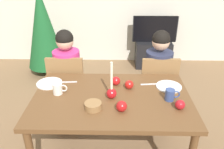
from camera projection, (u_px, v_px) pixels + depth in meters
The scene contains 20 objects.
dining_table at pixel (112, 105), 2.09m from camera, with size 1.40×0.90×0.75m.
chair_left at pixel (68, 85), 2.71m from camera, with size 0.40×0.40×0.90m.
chair_right at pixel (157, 86), 2.69m from camera, with size 0.40×0.40×0.90m.
person_left_child at pixel (68, 80), 2.71m from camera, with size 0.30×0.30×1.17m.
person_right_child at pixel (157, 81), 2.69m from camera, with size 0.30×0.30×1.17m.
tv_stand at pixel (153, 54), 4.32m from camera, with size 0.64×0.40×0.48m, color black.
tv at pixel (155, 29), 4.10m from camera, with size 0.79×0.05×0.46m.
christmas_tree at pixel (43, 28), 3.81m from camera, with size 0.64×0.64×1.55m.
candle_centerpiece at pixel (111, 91), 2.00m from camera, with size 0.09×0.09×0.34m.
plate_left at pixel (49, 83), 2.26m from camera, with size 0.25×0.25×0.01m, color white.
plate_right at pixel (169, 86), 2.20m from camera, with size 0.24×0.24×0.01m, color silver.
mug_left at pixel (58, 89), 2.08m from camera, with size 0.13×0.09×0.10m.
mug_right at pixel (170, 95), 1.98m from camera, with size 0.13×0.08×0.10m.
fork_left at pixel (68, 82), 2.28m from camera, with size 0.18×0.01×0.01m, color silver.
fork_right at pixel (150, 84), 2.24m from camera, with size 0.18×0.01×0.01m, color silver.
bowl_walnuts at pixel (93, 106), 1.88m from camera, with size 0.14×0.14×0.06m, color olive.
apple_near_candle at pixel (180, 105), 1.87m from camera, with size 0.08×0.08×0.08m, color #AC161E.
apple_by_left_plate at pixel (122, 106), 1.84m from camera, with size 0.09×0.09×0.09m, color #B31617.
apple_by_right_mug at pixel (129, 85), 2.16m from camera, with size 0.08×0.08×0.08m, color red.
apple_far_edge at pixel (116, 81), 2.23m from camera, with size 0.08×0.08×0.08m, color red.
Camera 1 is at (0.04, -1.73, 1.86)m, focal length 37.03 mm.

